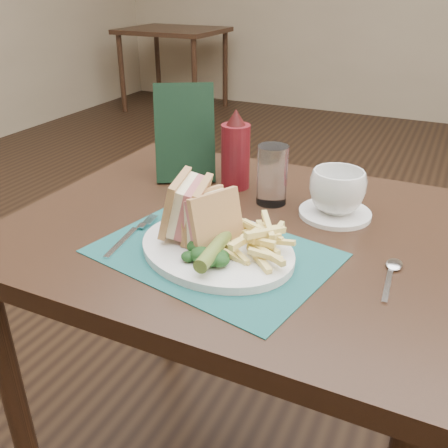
% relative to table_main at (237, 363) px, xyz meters
% --- Properties ---
extents(floor, '(7.00, 7.00, 0.00)m').
position_rel_table_main_xyz_m(floor, '(0.00, 0.50, -0.38)').
color(floor, black).
rests_on(floor, ground).
extents(wall_back, '(6.00, 0.00, 6.00)m').
position_rel_table_main_xyz_m(wall_back, '(0.00, 4.00, -0.38)').
color(wall_back, tan).
rests_on(wall_back, ground).
extents(table_main, '(0.90, 0.75, 0.75)m').
position_rel_table_main_xyz_m(table_main, '(0.00, 0.00, 0.00)').
color(table_main, black).
rests_on(table_main, ground).
extents(table_bg_left, '(0.90, 0.75, 0.75)m').
position_rel_table_main_xyz_m(table_bg_left, '(-2.20, 3.42, 0.00)').
color(table_bg_left, black).
rests_on(table_bg_left, ground).
extents(placemat, '(0.46, 0.37, 0.00)m').
position_rel_table_main_xyz_m(placemat, '(0.01, -0.14, 0.38)').
color(placemat, '#19514F').
rests_on(placemat, table_main).
extents(plate, '(0.36, 0.32, 0.01)m').
position_rel_table_main_xyz_m(plate, '(0.02, -0.14, 0.38)').
color(plate, white).
rests_on(plate, placemat).
extents(sandwich_half_a, '(0.11, 0.13, 0.11)m').
position_rel_table_main_xyz_m(sandwich_half_a, '(-0.08, -0.12, 0.45)').
color(sandwich_half_a, tan).
rests_on(sandwich_half_a, plate).
extents(sandwich_half_b, '(0.11, 0.12, 0.10)m').
position_rel_table_main_xyz_m(sandwich_half_b, '(-0.02, -0.12, 0.44)').
color(sandwich_half_b, tan).
rests_on(sandwich_half_b, plate).
extents(kale_garnish, '(0.11, 0.08, 0.03)m').
position_rel_table_main_xyz_m(kale_garnish, '(0.02, -0.19, 0.41)').
color(kale_garnish, black).
rests_on(kale_garnish, plate).
extents(pickle_spear, '(0.04, 0.12, 0.03)m').
position_rel_table_main_xyz_m(pickle_spear, '(0.04, -0.19, 0.41)').
color(pickle_spear, '#556D29').
rests_on(pickle_spear, plate).
extents(fries_pile, '(0.18, 0.20, 0.05)m').
position_rel_table_main_xyz_m(fries_pile, '(0.09, -0.12, 0.42)').
color(fries_pile, '#FFE77F').
rests_on(fries_pile, plate).
extents(fork, '(0.06, 0.17, 0.01)m').
position_rel_table_main_xyz_m(fork, '(-0.16, -0.15, 0.38)').
color(fork, silver).
rests_on(fork, placemat).
extents(spoon, '(0.04, 0.15, 0.01)m').
position_rel_table_main_xyz_m(spoon, '(0.31, -0.09, 0.38)').
color(spoon, silver).
rests_on(spoon, table_main).
extents(saucer, '(0.15, 0.15, 0.01)m').
position_rel_table_main_xyz_m(saucer, '(0.17, 0.11, 0.38)').
color(saucer, white).
rests_on(saucer, table_main).
extents(coffee_cup, '(0.16, 0.16, 0.09)m').
position_rel_table_main_xyz_m(coffee_cup, '(0.17, 0.11, 0.43)').
color(coffee_cup, white).
rests_on(coffee_cup, saucer).
extents(drinking_glass, '(0.08, 0.08, 0.13)m').
position_rel_table_main_xyz_m(drinking_glass, '(0.02, 0.12, 0.44)').
color(drinking_glass, white).
rests_on(drinking_glass, table_main).
extents(ketchup_bottle, '(0.08, 0.08, 0.19)m').
position_rel_table_main_xyz_m(ketchup_bottle, '(-0.09, 0.17, 0.47)').
color(ketchup_bottle, '#5A0F15').
rests_on(ketchup_bottle, table_main).
extents(check_presenter, '(0.17, 0.15, 0.23)m').
position_rel_table_main_xyz_m(check_presenter, '(-0.22, 0.17, 0.49)').
color(check_presenter, black).
rests_on(check_presenter, table_main).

